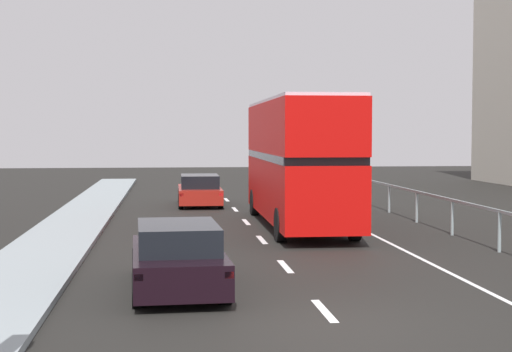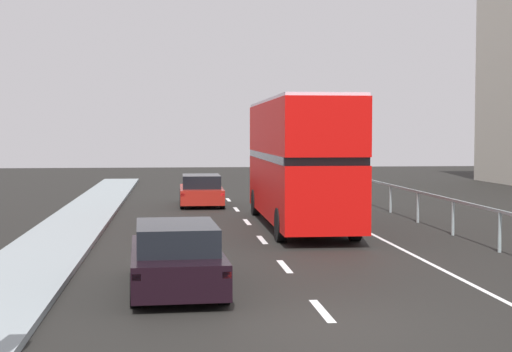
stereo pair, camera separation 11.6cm
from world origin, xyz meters
The scene contains 6 objects.
ground_plane centered at (0.00, 0.00, -0.05)m, with size 75.35×120.00×0.10m, color black.
lane_paint_markings centered at (2.36, 8.66, 0.00)m, with size 3.74×46.00×0.01m.
bridge_side_railing centered at (6.03, 9.00, 0.92)m, with size 0.10×42.00×1.14m.
double_decker_bus_red centered at (1.63, 13.52, 2.31)m, with size 2.56×10.51×4.31m.
hatchback_car_near centered at (-2.59, 3.14, 0.66)m, with size 1.98×4.55×1.38m.
sedan_car_ahead centered at (-1.39, 21.70, 0.65)m, with size 1.91×4.58×1.36m.
Camera 1 is at (-2.78, -12.68, 3.19)m, focal length 54.95 mm.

